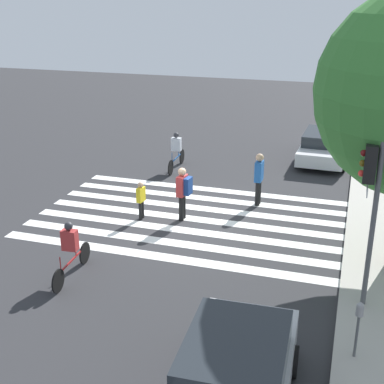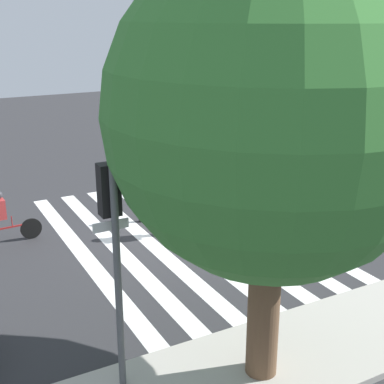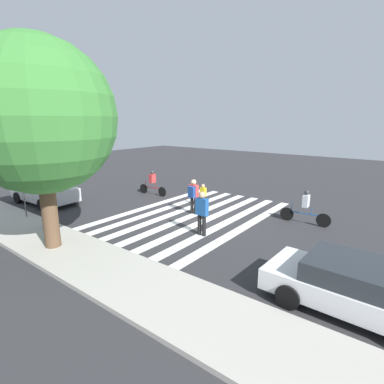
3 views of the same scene
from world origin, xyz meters
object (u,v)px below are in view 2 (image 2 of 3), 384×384
(pedestrian_child_with_backpack, at_px, (273,211))
(pedestrian_adult_blue_shirt, at_px, (172,201))
(street_tree, at_px, (273,113))
(cyclist_far_lane, at_px, (271,168))
(pedestrian_adult_tall_backpack, at_px, (142,200))
(traffic_light, at_px, (113,229))
(cyclist_near_curb, at_px, (1,216))

(pedestrian_child_with_backpack, distance_m, pedestrian_adult_blue_shirt, 2.92)
(street_tree, xyz_separation_m, cyclist_far_lane, (-6.46, -8.53, -3.90))
(pedestrian_adult_tall_backpack, distance_m, cyclist_far_lane, 5.35)
(pedestrian_adult_tall_backpack, distance_m, pedestrian_adult_blue_shirt, 1.43)
(pedestrian_adult_tall_backpack, bearing_deg, cyclist_far_lane, 13.19)
(traffic_light, distance_m, cyclist_near_curb, 7.53)
(pedestrian_adult_tall_backpack, relative_size, cyclist_near_curb, 0.59)
(pedestrian_adult_blue_shirt, xyz_separation_m, cyclist_far_lane, (-4.96, -1.95, -0.18))
(street_tree, height_order, pedestrian_adult_tall_backpack, street_tree)
(pedestrian_child_with_backpack, bearing_deg, traffic_light, -147.90)
(pedestrian_adult_blue_shirt, bearing_deg, traffic_light, -118.05)
(pedestrian_child_with_backpack, height_order, pedestrian_adult_tall_backpack, pedestrian_child_with_backpack)
(traffic_light, height_order, cyclist_near_curb, traffic_light)
(traffic_light, bearing_deg, street_tree, 156.58)
(traffic_light, xyz_separation_m, cyclist_near_curb, (0.71, -7.19, -2.09))
(traffic_light, distance_m, pedestrian_adult_tall_backpack, 8.05)
(pedestrian_adult_blue_shirt, bearing_deg, cyclist_near_curb, 166.26)
(street_tree, xyz_separation_m, pedestrian_adult_blue_shirt, (-1.49, -6.58, -3.72))
(traffic_light, xyz_separation_m, pedestrian_adult_tall_backpack, (-3.42, -6.94, -2.22))
(pedestrian_adult_tall_backpack, bearing_deg, pedestrian_adult_blue_shirt, -68.53)
(street_tree, bearing_deg, cyclist_near_curb, -69.91)
(cyclist_near_curb, distance_m, cyclist_far_lane, 9.46)
(cyclist_far_lane, bearing_deg, street_tree, 50.76)
(pedestrian_adult_blue_shirt, distance_m, cyclist_far_lane, 5.34)
(pedestrian_adult_blue_shirt, height_order, cyclist_near_curb, pedestrian_adult_blue_shirt)
(pedestrian_child_with_backpack, height_order, cyclist_near_curb, pedestrian_child_with_backpack)
(pedestrian_child_with_backpack, xyz_separation_m, pedestrian_adult_tall_backpack, (2.40, -3.44, -0.33))
(pedestrian_adult_blue_shirt, xyz_separation_m, cyclist_near_curb, (4.48, -1.61, -0.18))
(pedestrian_adult_tall_backpack, bearing_deg, pedestrian_child_with_backpack, -48.39)
(street_tree, bearing_deg, traffic_light, -23.42)
(street_tree, relative_size, pedestrian_child_with_backpack, 3.96)
(pedestrian_adult_blue_shirt, height_order, cyclist_far_lane, pedestrian_adult_blue_shirt)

